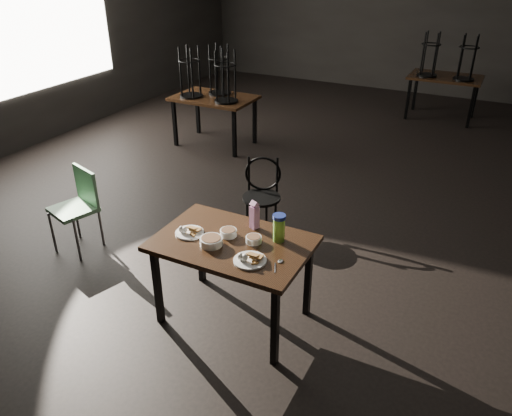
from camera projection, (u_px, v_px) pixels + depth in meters
The scene contains 13 objects.
main_table at pixel (233, 250), 3.89m from camera, with size 1.20×0.80×0.75m.
plate_left at pixel (189, 231), 3.94m from camera, with size 0.23×0.23×0.07m.
plate_right at pixel (249, 259), 3.59m from camera, with size 0.24×0.24×0.08m.
bowl_near at pixel (228, 232), 3.91m from camera, with size 0.13×0.13×0.05m.
bowl_far at pixel (254, 239), 3.82m from camera, with size 0.12×0.12×0.05m.
bowl_big at pixel (211, 241), 3.79m from camera, with size 0.17×0.17×0.06m.
juice_carton at pixel (254, 216), 3.98m from camera, with size 0.08×0.08×0.24m.
water_bottle at pixel (279, 228), 3.81m from camera, with size 0.13×0.13×0.22m.
spoon at pixel (280, 262), 3.59m from camera, with size 0.05×0.18×0.01m.
bentwood_chair at pixel (262, 191), 5.21m from camera, with size 0.44×0.44×0.84m.
school_chair at pixel (78, 202), 4.95m from camera, with size 0.49×0.49×0.84m.
bg_table_left at pixel (213, 95), 7.42m from camera, with size 1.20×0.80×1.48m.
bg_table_far at pixel (446, 76), 8.56m from camera, with size 1.20×0.80×1.48m.
Camera 1 is at (1.41, -4.78, 2.79)m, focal length 35.00 mm.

